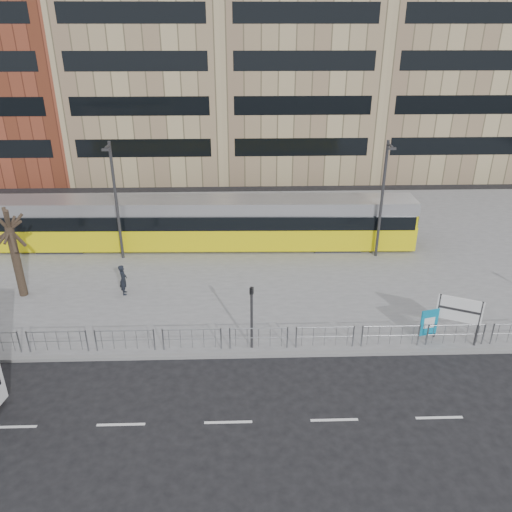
{
  "coord_description": "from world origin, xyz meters",
  "views": [
    {
      "loc": [
        -1.39,
        -18.34,
        13.54
      ],
      "look_at": [
        -0.65,
        6.0,
        2.22
      ],
      "focal_mm": 35.0,
      "sensor_mm": 36.0,
      "label": 1
    }
  ],
  "objects_px": {
    "lamp_post_west": "(115,197)",
    "bare_tree": "(4,205)",
    "ad_panel": "(429,323)",
    "lamp_post_east": "(383,195)",
    "tram": "(200,223)",
    "station_sign": "(459,312)",
    "traffic_light_west": "(252,310)",
    "pedestrian": "(123,280)"
  },
  "relations": [
    {
      "from": "lamp_post_west",
      "to": "bare_tree",
      "type": "height_order",
      "value": "lamp_post_west"
    },
    {
      "from": "ad_panel",
      "to": "lamp_post_east",
      "type": "distance_m",
      "value": 9.86
    },
    {
      "from": "tram",
      "to": "station_sign",
      "type": "distance_m",
      "value": 16.96
    },
    {
      "from": "traffic_light_west",
      "to": "lamp_post_west",
      "type": "height_order",
      "value": "lamp_post_west"
    },
    {
      "from": "ad_panel",
      "to": "tram",
      "type": "bearing_deg",
      "value": 120.92
    },
    {
      "from": "pedestrian",
      "to": "lamp_post_west",
      "type": "distance_m",
      "value": 5.73
    },
    {
      "from": "tram",
      "to": "station_sign",
      "type": "bearing_deg",
      "value": -40.94
    },
    {
      "from": "pedestrian",
      "to": "tram",
      "type": "bearing_deg",
      "value": -40.08
    },
    {
      "from": "tram",
      "to": "traffic_light_west",
      "type": "relative_size",
      "value": 9.0
    },
    {
      "from": "station_sign",
      "to": "bare_tree",
      "type": "height_order",
      "value": "bare_tree"
    },
    {
      "from": "pedestrian",
      "to": "lamp_post_west",
      "type": "height_order",
      "value": "lamp_post_west"
    },
    {
      "from": "station_sign",
      "to": "bare_tree",
      "type": "distance_m",
      "value": 22.62
    },
    {
      "from": "pedestrian",
      "to": "traffic_light_west",
      "type": "xyz_separation_m",
      "value": [
        6.84,
        -5.22,
        1.11
      ]
    },
    {
      "from": "ad_panel",
      "to": "lamp_post_west",
      "type": "xyz_separation_m",
      "value": [
        -16.07,
        9.57,
        3.07
      ]
    },
    {
      "from": "lamp_post_west",
      "to": "bare_tree",
      "type": "xyz_separation_m",
      "value": [
        -4.41,
        -4.6,
        1.12
      ]
    },
    {
      "from": "lamp_post_east",
      "to": "bare_tree",
      "type": "xyz_separation_m",
      "value": [
        -20.46,
        -4.39,
        1.12
      ]
    },
    {
      "from": "ad_panel",
      "to": "lamp_post_east",
      "type": "xyz_separation_m",
      "value": [
        -0.02,
        9.37,
        3.07
      ]
    },
    {
      "from": "tram",
      "to": "traffic_light_west",
      "type": "bearing_deg",
      "value": -73.66
    },
    {
      "from": "bare_tree",
      "to": "station_sign",
      "type": "bearing_deg",
      "value": -12.99
    },
    {
      "from": "tram",
      "to": "bare_tree",
      "type": "relative_size",
      "value": 3.99
    },
    {
      "from": "station_sign",
      "to": "pedestrian",
      "type": "height_order",
      "value": "station_sign"
    },
    {
      "from": "ad_panel",
      "to": "pedestrian",
      "type": "bearing_deg",
      "value": 147.79
    },
    {
      "from": "pedestrian",
      "to": "traffic_light_west",
      "type": "relative_size",
      "value": 0.56
    },
    {
      "from": "station_sign",
      "to": "lamp_post_west",
      "type": "relative_size",
      "value": 0.31
    },
    {
      "from": "bare_tree",
      "to": "traffic_light_west",
      "type": "bearing_deg",
      "value": -23.1
    },
    {
      "from": "lamp_post_east",
      "to": "tram",
      "type": "bearing_deg",
      "value": 170.14
    },
    {
      "from": "ad_panel",
      "to": "lamp_post_west",
      "type": "relative_size",
      "value": 0.22
    },
    {
      "from": "lamp_post_west",
      "to": "lamp_post_east",
      "type": "height_order",
      "value": "same"
    },
    {
      "from": "lamp_post_east",
      "to": "bare_tree",
      "type": "distance_m",
      "value": 20.96
    },
    {
      "from": "traffic_light_west",
      "to": "lamp_post_west",
      "type": "relative_size",
      "value": 0.42
    },
    {
      "from": "tram",
      "to": "lamp_post_east",
      "type": "bearing_deg",
      "value": -8.68
    },
    {
      "from": "tram",
      "to": "station_sign",
      "type": "height_order",
      "value": "tram"
    },
    {
      "from": "station_sign",
      "to": "pedestrian",
      "type": "bearing_deg",
      "value": -172.11
    },
    {
      "from": "traffic_light_west",
      "to": "pedestrian",
      "type": "bearing_deg",
      "value": 161.88
    },
    {
      "from": "station_sign",
      "to": "traffic_light_west",
      "type": "height_order",
      "value": "traffic_light_west"
    },
    {
      "from": "pedestrian",
      "to": "bare_tree",
      "type": "bearing_deg",
      "value": 79.48
    },
    {
      "from": "tram",
      "to": "bare_tree",
      "type": "bearing_deg",
      "value": -144.15
    },
    {
      "from": "lamp_post_east",
      "to": "bare_tree",
      "type": "relative_size",
      "value": 1.05
    },
    {
      "from": "pedestrian",
      "to": "lamp_post_east",
      "type": "relative_size",
      "value": 0.23
    },
    {
      "from": "ad_panel",
      "to": "lamp_post_west",
      "type": "height_order",
      "value": "lamp_post_west"
    },
    {
      "from": "ad_panel",
      "to": "lamp_post_west",
      "type": "distance_m",
      "value": 18.95
    },
    {
      "from": "pedestrian",
      "to": "traffic_light_west",
      "type": "height_order",
      "value": "traffic_light_west"
    }
  ]
}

